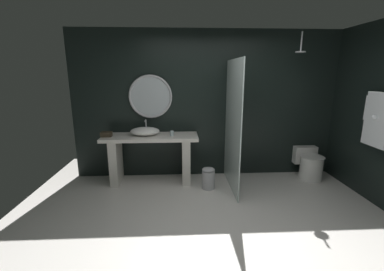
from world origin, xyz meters
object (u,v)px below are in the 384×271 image
object	(u,v)px
tissue_box	(106,134)
rain_shower_head	(301,49)
round_wall_mirror	(150,97)
tumbler_cup	(172,133)
waste_bin	(208,178)
toilet	(309,164)
vessel_sink	(145,131)
hanging_bathrobe	(380,118)

from	to	relation	value
tissue_box	rain_shower_head	distance (m)	3.44
round_wall_mirror	tumbler_cup	bearing A→B (deg)	-39.14
tissue_box	waste_bin	bearing A→B (deg)	-9.76
tumbler_cup	toilet	distance (m)	2.55
vessel_sink	rain_shower_head	bearing A→B (deg)	-2.76
toilet	waste_bin	bearing A→B (deg)	-169.01
tissue_box	vessel_sink	bearing A→B (deg)	7.61
tumbler_cup	rain_shower_head	bearing A→B (deg)	-1.17
tissue_box	round_wall_mirror	distance (m)	0.98
waste_bin	tissue_box	bearing A→B (deg)	170.24
waste_bin	tumbler_cup	bearing A→B (deg)	153.73
rain_shower_head	hanging_bathrobe	distance (m)	1.52
toilet	tissue_box	bearing A→B (deg)	-178.77
tumbler_cup	hanging_bathrobe	bearing A→B (deg)	-17.61
vessel_sink	waste_bin	size ratio (longest dim) A/B	1.38
round_wall_mirror	hanging_bathrobe	distance (m)	3.45
tissue_box	rain_shower_head	xyz separation A→B (m)	(3.16, -0.04, 1.36)
toilet	waste_bin	xyz separation A→B (m)	(-1.88, -0.37, -0.08)
vessel_sink	round_wall_mirror	distance (m)	0.61
round_wall_mirror	waste_bin	xyz separation A→B (m)	(0.96, -0.59, -1.29)
round_wall_mirror	vessel_sink	bearing A→B (deg)	-113.04
tissue_box	toilet	world-z (taller)	tissue_box
tissue_box	waste_bin	xyz separation A→B (m)	(1.68, -0.29, -0.69)
hanging_bathrobe	tumbler_cup	bearing A→B (deg)	162.39
tumbler_cup	hanging_bathrobe	world-z (taller)	hanging_bathrobe
tumbler_cup	waste_bin	bearing A→B (deg)	-26.27
vessel_sink	round_wall_mirror	bearing A→B (deg)	66.96
vessel_sink	tissue_box	xyz separation A→B (m)	(-0.63, -0.08, -0.03)
tissue_box	hanging_bathrobe	world-z (taller)	hanging_bathrobe
tissue_box	rain_shower_head	world-z (taller)	rain_shower_head
vessel_sink	tissue_box	size ratio (longest dim) A/B	2.82
hanging_bathrobe	waste_bin	distance (m)	2.59
tumbler_cup	round_wall_mirror	distance (m)	0.76
hanging_bathrobe	waste_bin	world-z (taller)	hanging_bathrobe
hanging_bathrobe	waste_bin	bearing A→B (deg)	164.82
tissue_box	round_wall_mirror	world-z (taller)	round_wall_mirror
tissue_box	hanging_bathrobe	distance (m)	4.07
round_wall_mirror	hanging_bathrobe	bearing A→B (deg)	-20.50
rain_shower_head	hanging_bathrobe	size ratio (longest dim) A/B	0.39
vessel_sink	rain_shower_head	world-z (taller)	rain_shower_head
tumbler_cup	hanging_bathrobe	distance (m)	3.03
vessel_sink	tissue_box	world-z (taller)	vessel_sink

